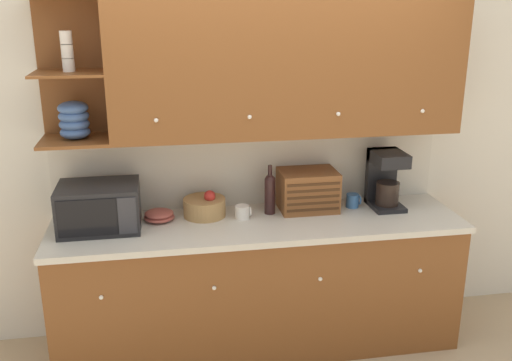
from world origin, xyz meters
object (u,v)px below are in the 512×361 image
at_px(fruit_basket, 205,207).
at_px(mug, 353,201).
at_px(mug_blue_second, 243,212).
at_px(microwave, 99,207).
at_px(bread_box, 308,190).
at_px(bowl_stack_on_counter, 159,215).
at_px(coffee_maker, 385,178).
at_px(wine_bottle, 270,192).

height_order(fruit_basket, mug, fruit_basket).
bearing_deg(fruit_basket, mug_blue_second, -20.08).
bearing_deg(microwave, bread_box, 4.70).
height_order(bowl_stack_on_counter, fruit_basket, fruit_basket).
distance_m(mug_blue_second, mug, 0.78).
relative_size(bowl_stack_on_counter, coffee_maker, 0.50).
distance_m(bowl_stack_on_counter, bread_box, 1.00).
xyz_separation_m(bowl_stack_on_counter, bread_box, (1.00, 0.04, 0.10)).
height_order(microwave, mug, microwave).
bearing_deg(fruit_basket, coffee_maker, -1.04).
bearing_deg(microwave, mug_blue_second, 1.03).
height_order(mug_blue_second, mug, mug).
height_order(wine_bottle, bread_box, wine_bottle).
distance_m(bowl_stack_on_counter, coffee_maker, 1.54).
relative_size(bowl_stack_on_counter, mug_blue_second, 1.88).
height_order(microwave, bowl_stack_on_counter, microwave).
distance_m(fruit_basket, mug, 1.02).
height_order(microwave, coffee_maker, coffee_maker).
distance_m(fruit_basket, wine_bottle, 0.44).
bearing_deg(bread_box, fruit_basket, -179.35).
distance_m(microwave, mug, 1.68).
bearing_deg(mug, bread_box, 177.20).
distance_m(wine_bottle, mug, 0.60).
distance_m(bread_box, coffee_maker, 0.54).
xyz_separation_m(mug_blue_second, wine_bottle, (0.19, 0.06, 0.11)).
relative_size(fruit_basket, bread_box, 0.72).
xyz_separation_m(bowl_stack_on_counter, mug, (1.32, 0.02, 0.01)).
distance_m(microwave, wine_bottle, 1.09).
bearing_deg(mug, bowl_stack_on_counter, -179.04).
xyz_separation_m(fruit_basket, bread_box, (0.70, 0.01, 0.07)).
bearing_deg(mug_blue_second, coffee_maker, 3.73).
relative_size(microwave, bowl_stack_on_counter, 2.49).
distance_m(microwave, bread_box, 1.36).
relative_size(mug, coffee_maker, 0.25).
height_order(wine_bottle, mug, wine_bottle).
xyz_separation_m(fruit_basket, coffee_maker, (1.24, -0.02, 0.14)).
bearing_deg(bread_box, coffee_maker, -3.23).
bearing_deg(bread_box, microwave, -175.30).
distance_m(mug_blue_second, coffee_maker, 1.01).
bearing_deg(coffee_maker, microwave, -177.54).
xyz_separation_m(microwave, bread_box, (1.36, 0.11, -0.01)).
distance_m(microwave, bowl_stack_on_counter, 0.38).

